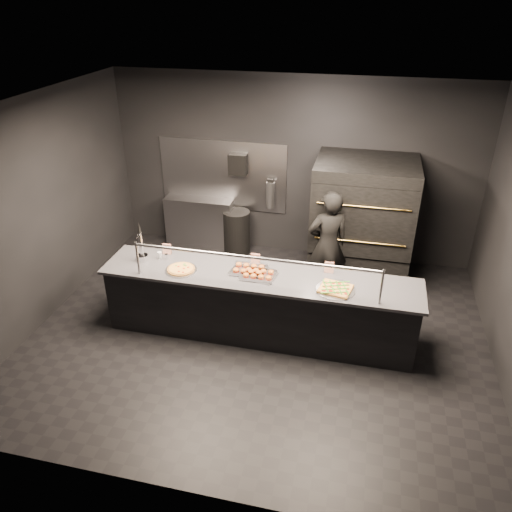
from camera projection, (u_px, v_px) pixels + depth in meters
name	position (u px, v px, depth m)	size (l,w,h in m)	color
room	(258.00, 233.00, 6.11)	(6.04, 6.00, 3.00)	black
service_counter	(259.00, 305.00, 6.56)	(4.10, 0.78, 1.37)	black
pizza_oven	(362.00, 220.00, 7.70)	(1.50, 1.23, 1.91)	black
prep_shelf	(200.00, 222.00, 8.86)	(1.20, 0.35, 0.90)	#99999E
towel_dispenser	(238.00, 164.00, 8.26)	(0.30, 0.20, 0.35)	black
fire_extinguisher	(270.00, 194.00, 8.39)	(0.14, 0.14, 0.51)	#B2B2B7
beer_tap	(142.00, 250.00, 6.60)	(0.15, 0.21, 0.56)	silver
round_pizza	(181.00, 269.00, 6.44)	(0.41, 0.41, 0.03)	silver
slider_tray_a	(249.00, 269.00, 6.41)	(0.49, 0.39, 0.07)	silver
slider_tray_b	(259.00, 275.00, 6.31)	(0.47, 0.38, 0.07)	silver
square_pizza	(335.00, 289.00, 6.02)	(0.47, 0.47, 0.05)	silver
condiment_jar	(162.00, 256.00, 6.70)	(0.15, 0.06, 0.10)	silver
tent_cards	(249.00, 258.00, 6.58)	(2.33, 0.04, 0.15)	white
trash_bin	(237.00, 232.00, 8.67)	(0.46, 0.46, 0.76)	black
worker	(327.00, 245.00, 7.26)	(0.61, 0.40, 1.67)	black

